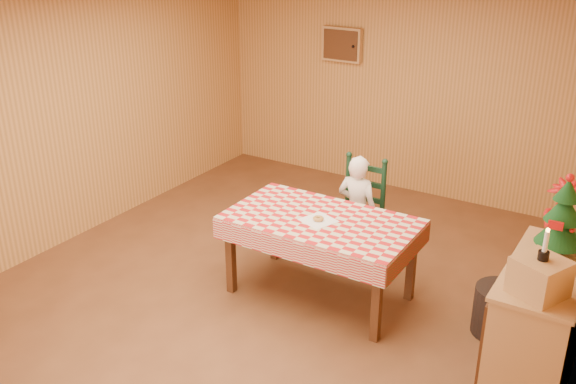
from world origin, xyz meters
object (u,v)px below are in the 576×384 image
at_px(dining_table, 321,227).
at_px(seated_child, 357,210).
at_px(storage_bin, 499,311).
at_px(ladder_chair, 359,214).
at_px(christmas_tree, 563,218).
at_px(shelf_unit, 538,323).
at_px(crate, 540,277).

relative_size(dining_table, seated_child, 1.47).
bearing_deg(seated_child, storage_bin, 162.85).
xyz_separation_m(ladder_chair, seated_child, (-0.00, -0.06, 0.06)).
distance_m(christmas_tree, storage_bin, 1.08).
bearing_deg(shelf_unit, storage_bin, 130.44).
xyz_separation_m(dining_table, christmas_tree, (1.91, 0.08, 0.52)).
height_order(dining_table, crate, crate).
bearing_deg(crate, seated_child, 145.79).
bearing_deg(storage_bin, shelf_unit, -49.56).
relative_size(dining_table, shelf_unit, 1.34).
bearing_deg(christmas_tree, dining_table, -177.47).
relative_size(dining_table, christmas_tree, 2.67).
xyz_separation_m(seated_child, crate, (1.91, -1.30, 0.49)).
bearing_deg(christmas_tree, crate, -90.00).
height_order(seated_child, shelf_unit, seated_child).
distance_m(ladder_chair, crate, 2.40).
bearing_deg(seated_child, ladder_chair, -90.00).
distance_m(dining_table, shelf_unit, 1.92).
xyz_separation_m(shelf_unit, storage_bin, (-0.36, 0.42, -0.26)).
distance_m(dining_table, storage_bin, 1.63).
bearing_deg(ladder_chair, storage_bin, -19.07).
relative_size(shelf_unit, storage_bin, 2.97).
distance_m(crate, christmas_tree, 0.67).
bearing_deg(storage_bin, ladder_chair, 160.93).
relative_size(crate, storage_bin, 0.72).
xyz_separation_m(seated_child, storage_bin, (1.54, -0.47, -0.35)).
height_order(crate, christmas_tree, christmas_tree).
relative_size(dining_table, crate, 5.52).
xyz_separation_m(ladder_chair, christmas_tree, (1.91, -0.70, 0.71)).
bearing_deg(shelf_unit, dining_table, 175.02).
height_order(dining_table, storage_bin, dining_table).
xyz_separation_m(ladder_chair, crate, (1.91, -1.35, 0.55)).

